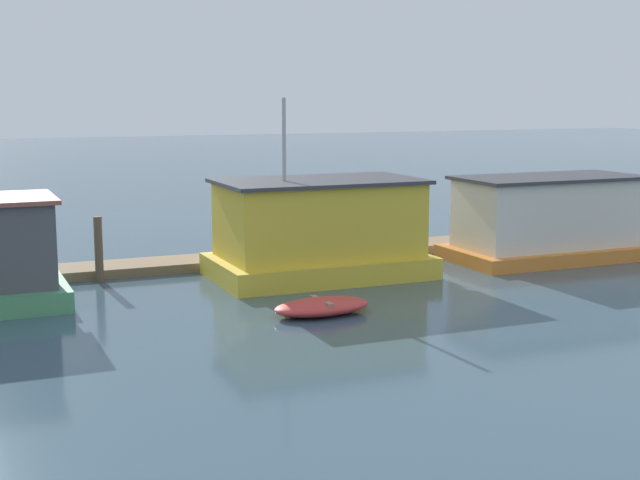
# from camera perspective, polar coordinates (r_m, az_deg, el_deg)

# --- Properties ---
(ground_plane) EXTENTS (200.00, 200.00, 0.00)m
(ground_plane) POSITION_cam_1_polar(r_m,az_deg,el_deg) (28.03, -0.80, -2.52)
(ground_plane) COLOR #385160
(dock_walkway) EXTENTS (33.80, 1.82, 0.30)m
(dock_walkway) POSITION_cam_1_polar(r_m,az_deg,el_deg) (31.03, -3.13, -1.10)
(dock_walkway) COLOR #846B4C
(dock_walkway) RESTS_ON ground_plane
(houseboat_yellow) EXTENTS (6.74, 4.02, 5.65)m
(houseboat_yellow) POSITION_cam_1_polar(r_m,az_deg,el_deg) (28.18, -0.06, 0.60)
(houseboat_yellow) COLOR gold
(houseboat_yellow) RESTS_ON ground_plane
(houseboat_orange) EXTENTS (7.09, 3.65, 2.93)m
(houseboat_orange) POSITION_cam_1_polar(r_m,az_deg,el_deg) (32.34, 14.41, 1.28)
(houseboat_orange) COLOR orange
(houseboat_orange) RESTS_ON ground_plane
(dinghy_red) EXTENTS (2.73, 1.48, 0.44)m
(dinghy_red) POSITION_cam_1_polar(r_m,az_deg,el_deg) (23.50, 0.11, -4.28)
(dinghy_red) COLOR red
(dinghy_red) RESTS_ON ground_plane
(mooring_post_far_right) EXTENTS (0.27, 0.27, 1.44)m
(mooring_post_far_right) POSITION_cam_1_polar(r_m,az_deg,el_deg) (29.79, -2.77, -0.42)
(mooring_post_far_right) COLOR brown
(mooring_post_far_right) RESTS_ON ground_plane
(mooring_post_centre) EXTENTS (0.32, 0.32, 1.21)m
(mooring_post_centre) POSITION_cam_1_polar(r_m,az_deg,el_deg) (28.06, -19.22, -1.77)
(mooring_post_centre) COLOR brown
(mooring_post_centre) RESTS_ON ground_plane
(mooring_post_far_left) EXTENTS (0.25, 0.25, 2.04)m
(mooring_post_far_left) POSITION_cam_1_polar(r_m,az_deg,el_deg) (28.27, -13.98, -0.59)
(mooring_post_far_left) COLOR brown
(mooring_post_far_left) RESTS_ON ground_plane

